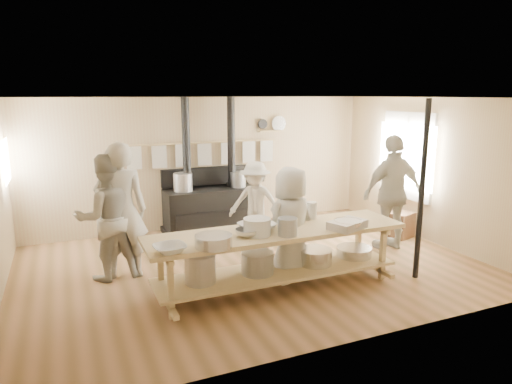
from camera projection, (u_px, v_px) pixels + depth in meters
ground at (252, 266)px, 7.17m from camera, size 7.00×7.00×0.00m
room_shell at (252, 164)px, 6.83m from camera, size 7.00×7.00×7.00m
window_right at (407, 156)px, 8.73m from camera, size 0.09×1.50×1.65m
left_opening at (6, 161)px, 7.32m from camera, size 0.00×0.90×0.90m
stove at (211, 205)px, 8.97m from camera, size 1.90×0.75×2.60m
towel_rail at (206, 151)px, 9.01m from camera, size 3.00×0.04×0.47m
back_wall_shelf at (272, 126)px, 9.50m from camera, size 0.63×0.14×0.32m
prep_table at (277, 253)px, 6.25m from camera, size 3.60×0.90×0.85m
support_post at (422, 191)px, 6.47m from camera, size 0.08×0.08×2.60m
cook_far_left at (121, 211)px, 6.58m from camera, size 0.77×0.54×2.01m
cook_left at (107, 217)px, 6.55m from camera, size 0.96×0.79×1.84m
cook_center at (291, 225)px, 6.47m from camera, size 0.91×0.70×1.67m
cook_right at (393, 193)px, 7.82m from camera, size 1.17×0.49×1.99m
cook_by_window at (255, 203)px, 8.15m from camera, size 1.10×1.03×1.49m
chair at (398, 222)px, 8.63m from camera, size 0.56×0.56×0.95m
bowl_white_a at (170, 249)px, 5.29m from camera, size 0.42×0.42×0.09m
bowl_steel_a at (248, 233)px, 5.88m from camera, size 0.45×0.45×0.10m
bowl_white_b at (257, 227)px, 6.10m from camera, size 0.57×0.57×0.12m
bowl_steel_b at (348, 224)px, 6.22m from camera, size 0.53×0.53×0.12m
roasting_pan at (347, 225)px, 6.22m from camera, size 0.60×0.50×0.11m
mixing_bowl_large at (213, 241)px, 5.48m from camera, size 0.48×0.48×0.14m
bucket_galv at (288, 227)px, 5.91m from camera, size 0.26×0.26×0.23m
deep_bowl_enamel at (257, 227)px, 5.93m from camera, size 0.43×0.43×0.22m
pitcher at (311, 210)px, 6.73m from camera, size 0.17×0.17×0.25m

